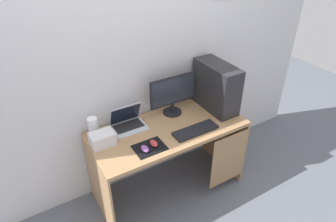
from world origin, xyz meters
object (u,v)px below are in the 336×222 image
object	(u,v)px
keyboard	(196,130)
pc_tower	(216,87)
mouse_right	(145,149)
projector	(102,139)
monitor	(173,94)
speaker	(93,127)
laptop	(128,123)
mouse_left	(154,143)

from	to	relation	value
keyboard	pc_tower	bearing A→B (deg)	30.85
mouse_right	projector	bearing A→B (deg)	136.16
monitor	projector	size ratio (longest dim) A/B	2.40
speaker	pc_tower	bearing A→B (deg)	-8.17
pc_tower	monitor	world-z (taller)	pc_tower
pc_tower	mouse_right	size ratio (longest dim) A/B	5.20
speaker	projector	xyz separation A→B (m)	(0.02, -0.16, -0.03)
laptop	speaker	distance (m)	0.31
laptop	keyboard	xyz separation A→B (m)	(0.49, -0.37, -0.03)
speaker	mouse_left	distance (m)	0.55
laptop	projector	world-z (taller)	laptop
pc_tower	keyboard	size ratio (longest dim) A/B	1.19
laptop	keyboard	size ratio (longest dim) A/B	0.71
mouse_left	keyboard	bearing A→B (deg)	-2.78
keyboard	mouse_left	xyz separation A→B (m)	(-0.41, 0.02, 0.01)
speaker	mouse_right	distance (m)	0.51
laptop	mouse_right	world-z (taller)	laptop
laptop	mouse_right	bearing A→B (deg)	-93.33
pc_tower	monitor	distance (m)	0.43
mouse_left	mouse_right	distance (m)	0.10
monitor	mouse_right	distance (m)	0.64
speaker	keyboard	world-z (taller)	speaker
monitor	speaker	bearing A→B (deg)	176.38
mouse_right	keyboard	bearing A→B (deg)	0.56
keyboard	speaker	bearing A→B (deg)	152.70
projector	keyboard	distance (m)	0.81
projector	monitor	bearing A→B (deg)	8.39
monitor	projector	bearing A→B (deg)	-171.61
laptop	mouse_left	xyz separation A→B (m)	(0.07, -0.35, -0.02)
mouse_right	laptop	bearing A→B (deg)	86.67
monitor	projector	distance (m)	0.78
speaker	keyboard	size ratio (longest dim) A/B	0.42
mouse_left	mouse_right	size ratio (longest dim) A/B	1.00
laptop	projector	size ratio (longest dim) A/B	1.50
monitor	mouse_right	size ratio (longest dim) A/B	5.01
laptop	monitor	bearing A→B (deg)	-1.85
pc_tower	mouse_left	distance (m)	0.86
pc_tower	monitor	size ratio (longest dim) A/B	1.04
projector	mouse_left	xyz separation A→B (m)	(0.36, -0.23, -0.04)
keyboard	mouse_left	bearing A→B (deg)	177.22
laptop	mouse_left	size ratio (longest dim) A/B	3.13
pc_tower	mouse_left	size ratio (longest dim) A/B	5.20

